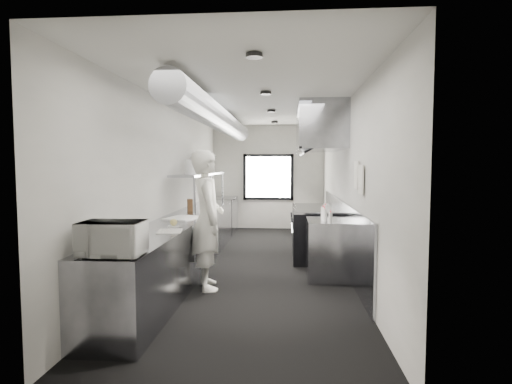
% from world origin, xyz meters
% --- Properties ---
extents(floor, '(3.00, 8.00, 0.01)m').
position_xyz_m(floor, '(0.00, 0.00, 0.00)').
color(floor, black).
rests_on(floor, ground).
extents(ceiling, '(3.00, 8.00, 0.01)m').
position_xyz_m(ceiling, '(0.00, 0.00, 2.80)').
color(ceiling, beige).
rests_on(ceiling, wall_back).
extents(wall_back, '(3.00, 0.02, 2.80)m').
position_xyz_m(wall_back, '(0.00, 4.00, 1.40)').
color(wall_back, '#B1B1A8').
rests_on(wall_back, floor).
extents(wall_front, '(3.00, 0.02, 2.80)m').
position_xyz_m(wall_front, '(0.00, -4.00, 1.40)').
color(wall_front, '#B1B1A8').
rests_on(wall_front, floor).
extents(wall_left, '(0.02, 8.00, 2.80)m').
position_xyz_m(wall_left, '(-1.50, 0.00, 1.40)').
color(wall_left, '#B1B1A8').
rests_on(wall_left, floor).
extents(wall_right, '(0.02, 8.00, 2.80)m').
position_xyz_m(wall_right, '(1.50, 0.00, 1.40)').
color(wall_right, '#B1B1A8').
rests_on(wall_right, floor).
extents(wall_cladding, '(0.03, 5.50, 1.10)m').
position_xyz_m(wall_cladding, '(1.48, 0.30, 0.55)').
color(wall_cladding, gray).
rests_on(wall_cladding, wall_right).
extents(hvac_duct, '(0.40, 6.40, 0.40)m').
position_xyz_m(hvac_duct, '(-0.70, 0.40, 2.55)').
color(hvac_duct, gray).
rests_on(hvac_duct, ceiling).
extents(service_window, '(1.36, 0.05, 1.25)m').
position_xyz_m(service_window, '(0.00, 3.96, 1.40)').
color(service_window, white).
rests_on(service_window, wall_back).
extents(exhaust_hood, '(0.81, 2.20, 0.88)m').
position_xyz_m(exhaust_hood, '(1.10, 0.70, 2.39)').
color(exhaust_hood, gray).
rests_on(exhaust_hood, ceiling).
extents(prep_counter, '(0.70, 6.00, 0.90)m').
position_xyz_m(prep_counter, '(-1.15, -0.50, 0.45)').
color(prep_counter, gray).
rests_on(prep_counter, floor).
extents(pass_shelf, '(0.45, 3.00, 0.68)m').
position_xyz_m(pass_shelf, '(-1.19, 1.00, 1.54)').
color(pass_shelf, gray).
rests_on(pass_shelf, prep_counter).
extents(range, '(0.88, 1.60, 0.94)m').
position_xyz_m(range, '(1.04, 0.70, 0.47)').
color(range, black).
rests_on(range, floor).
extents(bottle_station, '(0.65, 0.80, 0.90)m').
position_xyz_m(bottle_station, '(1.15, -0.70, 0.45)').
color(bottle_station, gray).
rests_on(bottle_station, floor).
extents(far_work_table, '(0.70, 1.20, 0.90)m').
position_xyz_m(far_work_table, '(-1.15, 3.20, 0.45)').
color(far_work_table, gray).
rests_on(far_work_table, floor).
extents(notice_sheet_a, '(0.02, 0.28, 0.38)m').
position_xyz_m(notice_sheet_a, '(1.47, -1.20, 1.60)').
color(notice_sheet_a, silver).
rests_on(notice_sheet_a, wall_right).
extents(notice_sheet_b, '(0.02, 0.28, 0.38)m').
position_xyz_m(notice_sheet_b, '(1.47, -1.55, 1.55)').
color(notice_sheet_b, silver).
rests_on(notice_sheet_b, wall_right).
extents(line_cook, '(0.67, 0.82, 1.95)m').
position_xyz_m(line_cook, '(-0.60, -1.33, 0.97)').
color(line_cook, silver).
rests_on(line_cook, floor).
extents(microwave, '(0.54, 0.42, 0.32)m').
position_xyz_m(microwave, '(-1.11, -3.26, 1.06)').
color(microwave, silver).
rests_on(microwave, prep_counter).
extents(deli_tub_a, '(0.18, 0.18, 0.10)m').
position_xyz_m(deli_tub_a, '(-1.31, -2.78, 0.95)').
color(deli_tub_a, '#ACB7A9').
rests_on(deli_tub_a, prep_counter).
extents(deli_tub_b, '(0.19, 0.19, 0.11)m').
position_xyz_m(deli_tub_b, '(-1.28, -2.55, 0.95)').
color(deli_tub_b, '#ACB7A9').
rests_on(deli_tub_b, prep_counter).
extents(newspaper, '(0.36, 0.42, 0.01)m').
position_xyz_m(newspaper, '(-0.96, -1.93, 0.90)').
color(newspaper, white).
rests_on(newspaper, prep_counter).
extents(small_plate, '(0.17, 0.17, 0.01)m').
position_xyz_m(small_plate, '(-1.02, -1.54, 0.91)').
color(small_plate, silver).
rests_on(small_plate, prep_counter).
extents(pastry, '(0.10, 0.10, 0.10)m').
position_xyz_m(pastry, '(-1.02, -1.54, 0.96)').
color(pastry, '#D4C36F').
rests_on(pastry, small_plate).
extents(cutting_board, '(0.57, 0.67, 0.02)m').
position_xyz_m(cutting_board, '(-1.12, -0.72, 0.91)').
color(cutting_board, silver).
rests_on(cutting_board, prep_counter).
extents(knife_block, '(0.15, 0.21, 0.21)m').
position_xyz_m(knife_block, '(-1.25, 0.30, 1.01)').
color(knife_block, brown).
rests_on(knife_block, prep_counter).
extents(plate_stack_a, '(0.25, 0.25, 0.26)m').
position_xyz_m(plate_stack_a, '(-1.19, 0.16, 1.70)').
color(plate_stack_a, silver).
rests_on(plate_stack_a, pass_shelf).
extents(plate_stack_b, '(0.28, 0.28, 0.32)m').
position_xyz_m(plate_stack_b, '(-1.21, 0.68, 1.73)').
color(plate_stack_b, silver).
rests_on(plate_stack_b, pass_shelf).
extents(plate_stack_c, '(0.26, 0.26, 0.33)m').
position_xyz_m(plate_stack_c, '(-1.21, 1.20, 1.73)').
color(plate_stack_c, silver).
rests_on(plate_stack_c, pass_shelf).
extents(plate_stack_d, '(0.24, 0.24, 0.37)m').
position_xyz_m(plate_stack_d, '(-1.19, 1.72, 1.76)').
color(plate_stack_d, silver).
rests_on(plate_stack_d, pass_shelf).
extents(squeeze_bottle_a, '(0.07, 0.07, 0.16)m').
position_xyz_m(squeeze_bottle_a, '(1.14, -1.05, 0.98)').
color(squeeze_bottle_a, silver).
rests_on(squeeze_bottle_a, bottle_station).
extents(squeeze_bottle_b, '(0.08, 0.08, 0.19)m').
position_xyz_m(squeeze_bottle_b, '(1.07, -0.86, 1.00)').
color(squeeze_bottle_b, silver).
rests_on(squeeze_bottle_b, bottle_station).
extents(squeeze_bottle_c, '(0.08, 0.08, 0.19)m').
position_xyz_m(squeeze_bottle_c, '(1.07, -0.67, 1.00)').
color(squeeze_bottle_c, silver).
rests_on(squeeze_bottle_c, bottle_station).
extents(squeeze_bottle_d, '(0.07, 0.07, 0.16)m').
position_xyz_m(squeeze_bottle_d, '(1.10, -0.51, 0.98)').
color(squeeze_bottle_d, silver).
rests_on(squeeze_bottle_d, bottle_station).
extents(squeeze_bottle_e, '(0.07, 0.07, 0.19)m').
position_xyz_m(squeeze_bottle_e, '(1.13, -0.38, 1.00)').
color(squeeze_bottle_e, silver).
rests_on(squeeze_bottle_e, bottle_station).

